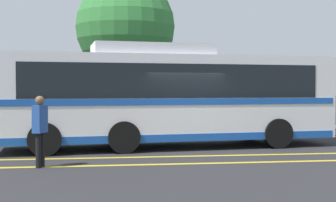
% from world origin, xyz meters
% --- Properties ---
extents(ground_plane, '(220.00, 220.00, 0.00)m').
position_xyz_m(ground_plane, '(0.00, 0.00, 0.00)').
color(ground_plane, '#262628').
extents(lane_strip_0, '(31.28, 0.20, 0.01)m').
position_xyz_m(lane_strip_0, '(-0.45, -1.70, 0.00)').
color(lane_strip_0, gold).
rests_on(lane_strip_0, ground_plane).
extents(lane_strip_1, '(31.28, 0.20, 0.01)m').
position_xyz_m(lane_strip_1, '(-0.45, -3.07, 0.00)').
color(lane_strip_1, gold).
rests_on(lane_strip_1, ground_plane).
extents(curb_strip, '(39.28, 0.36, 0.15)m').
position_xyz_m(curb_strip, '(-0.45, 6.60, 0.07)').
color(curb_strip, '#99999E').
rests_on(curb_strip, ground_plane).
extents(transit_bus, '(11.76, 3.68, 3.48)m').
position_xyz_m(transit_bus, '(-0.46, 0.49, 1.77)').
color(transit_bus, silver).
rests_on(transit_bus, ground_plane).
extents(parked_car_1, '(4.51, 2.06, 1.35)m').
position_xyz_m(parked_car_1, '(-6.46, 5.11, 0.69)').
color(parked_car_1, olive).
rests_on(parked_car_1, ground_plane).
extents(parked_car_2, '(4.12, 1.86, 1.41)m').
position_xyz_m(parked_car_2, '(-0.97, 5.16, 0.71)').
color(parked_car_2, '#335B33').
rests_on(parked_car_2, ground_plane).
extents(pedestrian_0, '(0.36, 0.47, 1.82)m').
position_xyz_m(pedestrian_0, '(-4.21, -3.12, 1.04)').
color(pedestrian_0, black).
rests_on(pedestrian_0, ground_plane).
extents(tree_0, '(4.99, 4.99, 7.60)m').
position_xyz_m(tree_0, '(-1.55, 8.47, 5.10)').
color(tree_0, '#513823').
rests_on(tree_0, ground_plane).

